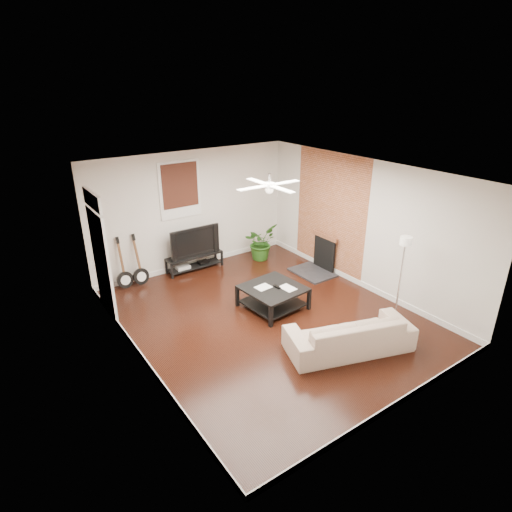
{
  "coord_description": "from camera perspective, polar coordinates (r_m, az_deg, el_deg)",
  "views": [
    {
      "loc": [
        -4.23,
        -5.68,
        4.3
      ],
      "look_at": [
        0.0,
        0.4,
        1.15
      ],
      "focal_mm": 29.67,
      "sensor_mm": 36.0,
      "label": 1
    }
  ],
  "objects": [
    {
      "name": "guitar_right",
      "position": [
        9.58,
        -15.46,
        -0.63
      ],
      "size": [
        0.39,
        0.3,
        1.18
      ],
      "primitive_type": null,
      "rotation": [
        0.0,
        0.0,
        0.12
      ],
      "color": "black",
      "rests_on": "floor"
    },
    {
      "name": "potted_plant",
      "position": [
        10.67,
        0.59,
        1.87
      ],
      "size": [
        1.02,
        0.97,
        0.89
      ],
      "primitive_type": "imported",
      "rotation": [
        0.0,
        0.0,
        0.44
      ],
      "color": "#255819",
      "rests_on": "floor"
    },
    {
      "name": "tv",
      "position": [
        10.07,
        -8.49,
        2.07
      ],
      "size": [
        1.23,
        0.16,
        0.71
      ],
      "primitive_type": "imported",
      "color": "black",
      "rests_on": "tv_stand"
    },
    {
      "name": "coffee_table",
      "position": [
        8.51,
        2.29,
        -5.58
      ],
      "size": [
        1.18,
        1.18,
        0.46
      ],
      "primitive_type": "cube",
      "rotation": [
        0.0,
        0.0,
        0.09
      ],
      "color": "black",
      "rests_on": "floor"
    },
    {
      "name": "tv_stand",
      "position": [
        10.26,
        -8.27,
        -0.82
      ],
      "size": [
        1.37,
        0.37,
        0.38
      ],
      "primitive_type": "cube",
      "color": "black",
      "rests_on": "floor"
    },
    {
      "name": "room",
      "position": [
        7.66,
        1.71,
        0.76
      ],
      "size": [
        5.01,
        6.01,
        2.81
      ],
      "color": "black",
      "rests_on": "ground"
    },
    {
      "name": "sofa",
      "position": [
        7.42,
        12.45,
        -10.14
      ],
      "size": [
        2.28,
        1.46,
        0.62
      ],
      "primitive_type": "imported",
      "rotation": [
        0.0,
        0.0,
        2.82
      ],
      "color": "tan",
      "rests_on": "floor"
    },
    {
      "name": "ceiling_fan",
      "position": [
        7.28,
        1.82,
        9.52
      ],
      "size": [
        1.24,
        1.24,
        0.32
      ],
      "primitive_type": null,
      "color": "white",
      "rests_on": "ceiling"
    },
    {
      "name": "door_left",
      "position": [
        8.36,
        -20.11,
        0.17
      ],
      "size": [
        0.08,
        1.0,
        2.5
      ],
      "primitive_type": "cube",
      "color": "white",
      "rests_on": "wall_left"
    },
    {
      "name": "window_back",
      "position": [
        9.79,
        -10.2,
        8.79
      ],
      "size": [
        1.0,
        0.06,
        1.3
      ],
      "primitive_type": "cube",
      "color": "#34170E",
      "rests_on": "wall_back"
    },
    {
      "name": "brick_accent",
      "position": [
        9.91,
        9.93,
        5.67
      ],
      "size": [
        0.02,
        2.2,
        2.8
      ],
      "primitive_type": "cube",
      "color": "#A85C36",
      "rests_on": "floor"
    },
    {
      "name": "guitar_left",
      "position": [
        9.52,
        -17.49,
        -1.05
      ],
      "size": [
        0.37,
        0.26,
        1.18
      ],
      "primitive_type": null,
      "rotation": [
        0.0,
        0.0,
        0.02
      ],
      "color": "black",
      "rests_on": "floor"
    },
    {
      "name": "fireplace",
      "position": [
        10.04,
        8.39,
        0.29
      ],
      "size": [
        0.8,
        1.1,
        0.92
      ],
      "primitive_type": "cube",
      "color": "black",
      "rests_on": "floor"
    },
    {
      "name": "floor_lamp",
      "position": [
        8.14,
        18.84,
        -3.22
      ],
      "size": [
        0.36,
        0.36,
        1.74
      ],
      "primitive_type": null,
      "rotation": [
        0.0,
        0.0,
        -0.32
      ],
      "color": "white",
      "rests_on": "floor"
    }
  ]
}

